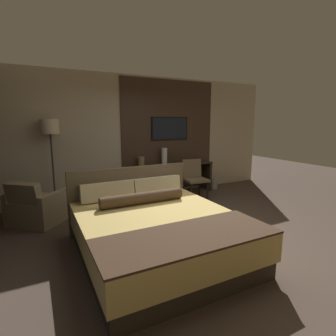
{
  "coord_description": "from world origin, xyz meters",
  "views": [
    {
      "loc": [
        -2.23,
        -3.24,
        1.76
      ],
      "look_at": [
        -0.05,
        1.02,
        0.91
      ],
      "focal_mm": 28.0,
      "sensor_mm": 36.0,
      "label": 1
    }
  ],
  "objects_px": {
    "bed": "(156,230)",
    "vase_short": "(141,161)",
    "tv": "(170,128)",
    "waste_bin": "(213,183)",
    "desk": "(173,173)",
    "vase_tall": "(164,156)",
    "desk_chair": "(194,175)",
    "floor_lamp": "(50,134)",
    "armchair_by_window": "(37,208)"
  },
  "relations": [
    {
      "from": "waste_bin",
      "to": "bed",
      "type": "bearing_deg",
      "value": -138.65
    },
    {
      "from": "vase_tall",
      "to": "waste_bin",
      "type": "bearing_deg",
      "value": -5.56
    },
    {
      "from": "armchair_by_window",
      "to": "waste_bin",
      "type": "relative_size",
      "value": 3.92
    },
    {
      "from": "bed",
      "to": "waste_bin",
      "type": "xyz_separation_m",
      "value": [
        2.79,
        2.46,
        -0.18
      ]
    },
    {
      "from": "vase_tall",
      "to": "waste_bin",
      "type": "distance_m",
      "value": 1.61
    },
    {
      "from": "desk",
      "to": "waste_bin",
      "type": "xyz_separation_m",
      "value": [
        1.16,
        -0.09,
        -0.38
      ]
    },
    {
      "from": "desk",
      "to": "floor_lamp",
      "type": "xyz_separation_m",
      "value": [
        -2.7,
        0.01,
        1.0
      ]
    },
    {
      "from": "bed",
      "to": "armchair_by_window",
      "type": "distance_m",
      "value": 2.39
    },
    {
      "from": "desk_chair",
      "to": "bed",
      "type": "bearing_deg",
      "value": -128.01
    },
    {
      "from": "vase_short",
      "to": "vase_tall",
      "type": "bearing_deg",
      "value": -0.58
    },
    {
      "from": "tv",
      "to": "vase_short",
      "type": "height_order",
      "value": "tv"
    },
    {
      "from": "vase_short",
      "to": "desk",
      "type": "bearing_deg",
      "value": -3.48
    },
    {
      "from": "waste_bin",
      "to": "desk_chair",
      "type": "bearing_deg",
      "value": -151.68
    },
    {
      "from": "vase_tall",
      "to": "vase_short",
      "type": "relative_size",
      "value": 1.88
    },
    {
      "from": "desk",
      "to": "vase_tall",
      "type": "distance_m",
      "value": 0.48
    },
    {
      "from": "desk_chair",
      "to": "floor_lamp",
      "type": "distance_m",
      "value": 3.13
    },
    {
      "from": "bed",
      "to": "desk_chair",
      "type": "bearing_deg",
      "value": 46.6
    },
    {
      "from": "desk",
      "to": "tv",
      "type": "relative_size",
      "value": 2.01
    },
    {
      "from": "vase_short",
      "to": "bed",
      "type": "bearing_deg",
      "value": -107.32
    },
    {
      "from": "desk_chair",
      "to": "floor_lamp",
      "type": "xyz_separation_m",
      "value": [
        -2.91,
        0.61,
        0.98
      ]
    },
    {
      "from": "armchair_by_window",
      "to": "vase_tall",
      "type": "xyz_separation_m",
      "value": [
        2.81,
        0.66,
        0.67
      ]
    },
    {
      "from": "tv",
      "to": "waste_bin",
      "type": "xyz_separation_m",
      "value": [
        1.16,
        -0.29,
        -1.45
      ]
    },
    {
      "from": "desk",
      "to": "vase_tall",
      "type": "bearing_deg",
      "value": 169.06
    },
    {
      "from": "desk",
      "to": "waste_bin",
      "type": "bearing_deg",
      "value": -4.51
    },
    {
      "from": "desk",
      "to": "floor_lamp",
      "type": "bearing_deg",
      "value": 179.89
    },
    {
      "from": "bed",
      "to": "floor_lamp",
      "type": "height_order",
      "value": "floor_lamp"
    },
    {
      "from": "armchair_by_window",
      "to": "vase_tall",
      "type": "relative_size",
      "value": 2.93
    },
    {
      "from": "desk",
      "to": "desk_chair",
      "type": "xyz_separation_m",
      "value": [
        0.21,
        -0.61,
        0.02
      ]
    },
    {
      "from": "vase_tall",
      "to": "vase_short",
      "type": "bearing_deg",
      "value": 179.42
    },
    {
      "from": "vase_tall",
      "to": "bed",
      "type": "bearing_deg",
      "value": -118.42
    },
    {
      "from": "bed",
      "to": "vase_tall",
      "type": "xyz_separation_m",
      "value": [
        1.4,
        2.59,
        0.63
      ]
    },
    {
      "from": "desk",
      "to": "vase_tall",
      "type": "relative_size",
      "value": 5.22
    },
    {
      "from": "desk",
      "to": "vase_short",
      "type": "distance_m",
      "value": 0.89
    },
    {
      "from": "desk_chair",
      "to": "waste_bin",
      "type": "distance_m",
      "value": 1.16
    },
    {
      "from": "tv",
      "to": "armchair_by_window",
      "type": "xyz_separation_m",
      "value": [
        -3.04,
        -0.81,
        -1.32
      ]
    },
    {
      "from": "tv",
      "to": "waste_bin",
      "type": "relative_size",
      "value": 3.48
    },
    {
      "from": "desk_chair",
      "to": "floor_lamp",
      "type": "height_order",
      "value": "floor_lamp"
    },
    {
      "from": "desk",
      "to": "vase_short",
      "type": "bearing_deg",
      "value": 176.52
    },
    {
      "from": "armchair_by_window",
      "to": "vase_short",
      "type": "bearing_deg",
      "value": -122.42
    },
    {
      "from": "bed",
      "to": "waste_bin",
      "type": "bearing_deg",
      "value": 41.35
    },
    {
      "from": "tv",
      "to": "waste_bin",
      "type": "bearing_deg",
      "value": -13.81
    },
    {
      "from": "bed",
      "to": "vase_short",
      "type": "relative_size",
      "value": 11.41
    },
    {
      "from": "bed",
      "to": "vase_tall",
      "type": "height_order",
      "value": "vase_tall"
    },
    {
      "from": "tv",
      "to": "vase_tall",
      "type": "height_order",
      "value": "tv"
    },
    {
      "from": "floor_lamp",
      "to": "waste_bin",
      "type": "bearing_deg",
      "value": -1.43
    },
    {
      "from": "tv",
      "to": "floor_lamp",
      "type": "relative_size",
      "value": 0.54
    },
    {
      "from": "tv",
      "to": "desk_chair",
      "type": "bearing_deg",
      "value": -75.46
    },
    {
      "from": "floor_lamp",
      "to": "vase_tall",
      "type": "height_order",
      "value": "floor_lamp"
    },
    {
      "from": "armchair_by_window",
      "to": "vase_short",
      "type": "height_order",
      "value": "vase_short"
    },
    {
      "from": "waste_bin",
      "to": "desk",
      "type": "bearing_deg",
      "value": 175.49
    }
  ]
}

